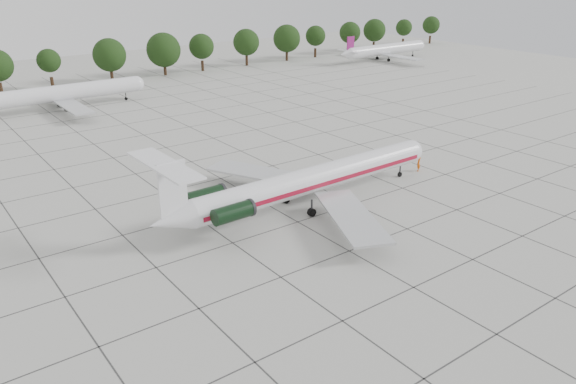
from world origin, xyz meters
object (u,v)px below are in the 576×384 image
main_airliner (302,182)px  bg_airliner_c (65,93)px  bg_airliner_e (385,50)px  ground_crew (418,164)px

main_airliner → bg_airliner_c: bearing=95.1°
bg_airliner_c → bg_airliner_e: size_ratio=1.00×
main_airliner → bg_airliner_e: (81.24, 66.57, -0.18)m
ground_crew → bg_airliner_c: bearing=-111.6°
ground_crew → bg_airliner_e: size_ratio=0.07×
bg_airliner_c → bg_airliner_e: (88.22, 4.14, 0.00)m
main_airliner → bg_airliner_e: main_airliner is taller
ground_crew → bg_airliner_c: bg_airliner_c is taller
main_airliner → ground_crew: main_airliner is taller
ground_crew → main_airliner: bearing=-43.6°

